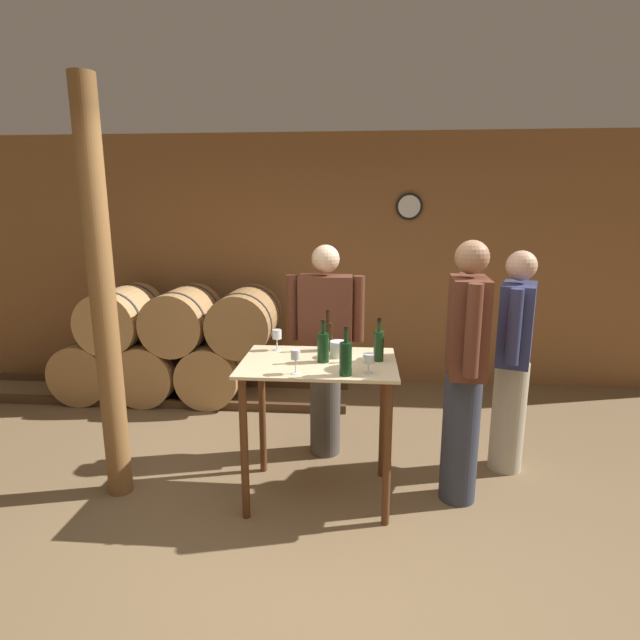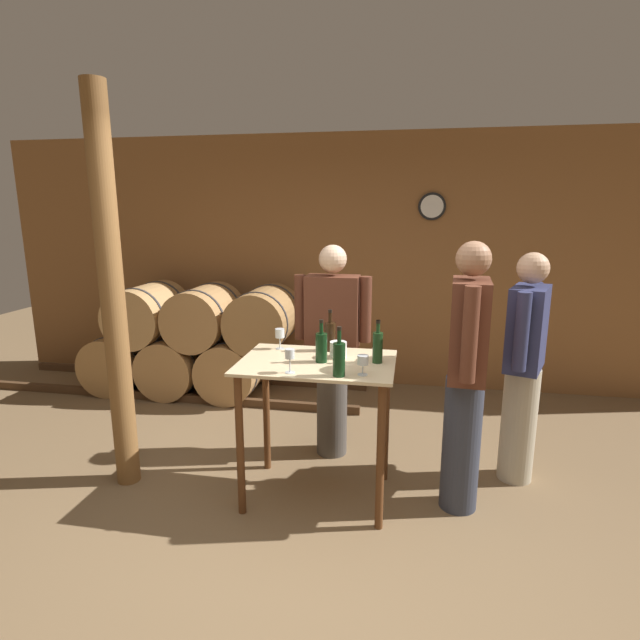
# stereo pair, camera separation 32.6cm
# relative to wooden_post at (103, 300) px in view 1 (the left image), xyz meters

# --- Properties ---
(ground_plane) EXTENTS (14.00, 14.00, 0.00)m
(ground_plane) POSITION_rel_wooden_post_xyz_m (1.48, -0.50, -1.35)
(ground_plane) COLOR brown
(back_wall) EXTENTS (8.40, 0.08, 2.70)m
(back_wall) POSITION_rel_wooden_post_xyz_m (1.48, 2.43, 0.00)
(back_wall) COLOR brown
(back_wall) RESTS_ON ground_plane
(barrel_rack) EXTENTS (3.99, 0.83, 1.15)m
(barrel_rack) POSITION_rel_wooden_post_xyz_m (-0.31, 1.81, -0.79)
(barrel_rack) COLOR #4C331E
(barrel_rack) RESTS_ON ground_plane
(tasting_table) EXTENTS (1.00, 0.70, 0.96)m
(tasting_table) POSITION_rel_wooden_post_xyz_m (1.38, 0.06, -0.59)
(tasting_table) COLOR beige
(tasting_table) RESTS_ON ground_plane
(wooden_post) EXTENTS (0.16, 0.16, 2.70)m
(wooden_post) POSITION_rel_wooden_post_xyz_m (0.00, 0.00, 0.00)
(wooden_post) COLOR brown
(wooden_post) RESTS_ON ground_plane
(wine_bottle_far_left) EXTENTS (0.08, 0.08, 0.28)m
(wine_bottle_far_left) POSITION_rel_wooden_post_xyz_m (1.41, 0.05, -0.29)
(wine_bottle_far_left) COLOR black
(wine_bottle_far_left) RESTS_ON tasting_table
(wine_bottle_left) EXTENTS (0.08, 0.08, 0.29)m
(wine_bottle_left) POSITION_rel_wooden_post_xyz_m (1.42, 0.32, -0.28)
(wine_bottle_left) COLOR black
(wine_bottle_left) RESTS_ON tasting_table
(wine_bottle_center) EXTENTS (0.07, 0.07, 0.30)m
(wine_bottle_center) POSITION_rel_wooden_post_xyz_m (1.56, -0.21, -0.28)
(wine_bottle_center) COLOR black
(wine_bottle_center) RESTS_ON tasting_table
(wine_bottle_right) EXTENTS (0.07, 0.07, 0.28)m
(wine_bottle_right) POSITION_rel_wooden_post_xyz_m (1.76, 0.10, -0.28)
(wine_bottle_right) COLOR #193819
(wine_bottle_right) RESTS_ON tasting_table
(wine_glass_near_left) EXTENTS (0.07, 0.07, 0.15)m
(wine_glass_near_left) POSITION_rel_wooden_post_xyz_m (1.07, 0.30, -0.28)
(wine_glass_near_left) COLOR silver
(wine_glass_near_left) RESTS_ON tasting_table
(wine_glass_near_center) EXTENTS (0.06, 0.06, 0.15)m
(wine_glass_near_center) POSITION_rel_wooden_post_xyz_m (1.26, -0.20, -0.28)
(wine_glass_near_center) COLOR silver
(wine_glass_near_center) RESTS_ON tasting_table
(wine_glass_near_right) EXTENTS (0.07, 0.07, 0.12)m
(wine_glass_near_right) POSITION_rel_wooden_post_xyz_m (1.69, -0.16, -0.30)
(wine_glass_near_right) COLOR silver
(wine_glass_near_right) RESTS_ON tasting_table
(ice_bucket) EXTENTS (0.11, 0.11, 0.11)m
(ice_bucket) POSITION_rel_wooden_post_xyz_m (1.50, 0.17, -0.34)
(ice_bucket) COLOR white
(ice_bucket) RESTS_ON tasting_table
(person_host) EXTENTS (0.34, 0.56, 1.64)m
(person_host) POSITION_rel_wooden_post_xyz_m (2.75, 0.54, -0.48)
(person_host) COLOR #B7AD93
(person_host) RESTS_ON ground_plane
(person_visitor_with_scarf) EXTENTS (0.25, 0.59, 1.74)m
(person_visitor_with_scarf) POSITION_rel_wooden_post_xyz_m (2.31, 0.10, -0.43)
(person_visitor_with_scarf) COLOR #333847
(person_visitor_with_scarf) RESTS_ON ground_plane
(person_visitor_bearded) EXTENTS (0.59, 0.24, 1.66)m
(person_visitor_bearded) POSITION_rel_wooden_post_xyz_m (1.38, 0.69, -0.47)
(person_visitor_bearded) COLOR #4C4742
(person_visitor_bearded) RESTS_ON ground_plane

